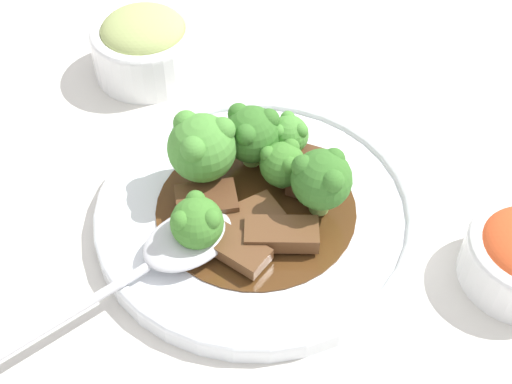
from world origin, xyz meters
name	(u,v)px	position (x,y,z in m)	size (l,w,h in m)	color
ground_plane	(256,220)	(0.00, 0.00, 0.00)	(4.00, 4.00, 0.00)	silver
main_plate	(256,212)	(0.00, 0.00, 0.01)	(0.25, 0.25, 0.02)	white
beef_strip_0	(207,204)	(0.00, 0.04, 0.03)	(0.04, 0.05, 0.01)	#56331E
beef_strip_1	(311,173)	(0.02, -0.05, 0.03)	(0.06, 0.05, 0.01)	#56331E
beef_strip_2	(281,234)	(-0.04, -0.02, 0.03)	(0.03, 0.06, 0.01)	brown
beef_strip_3	(244,219)	(-0.02, 0.01, 0.02)	(0.05, 0.06, 0.01)	brown
beef_strip_4	(238,250)	(-0.05, 0.02, 0.02)	(0.05, 0.05, 0.01)	brown
broccoli_floret_0	(289,134)	(0.05, -0.03, 0.04)	(0.03, 0.03, 0.04)	#7FA84C
broccoli_floret_1	(251,133)	(0.05, 0.00, 0.05)	(0.05, 0.05, 0.05)	#7FA84C
broccoli_floret_2	(283,164)	(0.02, -0.02, 0.04)	(0.04, 0.04, 0.04)	#8EB756
broccoli_floret_3	(197,222)	(-0.03, 0.05, 0.04)	(0.04, 0.04, 0.04)	#8EB756
broccoli_floret_4	(202,147)	(0.03, 0.04, 0.06)	(0.05, 0.05, 0.06)	#7FA84C
broccoli_floret_5	(322,179)	(-0.01, -0.05, 0.05)	(0.05, 0.05, 0.06)	#7FA84C
serving_spoon	(173,249)	(-0.04, 0.06, 0.03)	(0.15, 0.20, 0.01)	silver
side_bowl_appetizer	(145,44)	(0.20, 0.09, 0.03)	(0.10, 0.10, 0.06)	white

